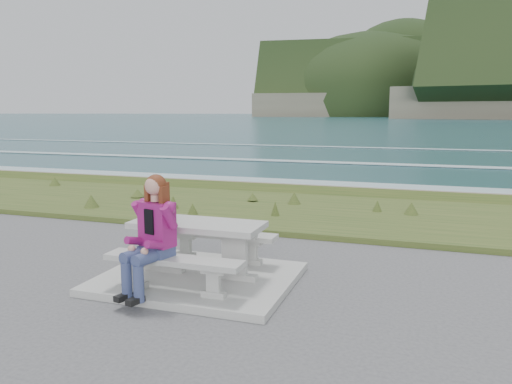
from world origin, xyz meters
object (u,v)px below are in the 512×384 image
(picnic_table, at_px, (198,234))
(seated_woman, at_px, (148,251))
(bench_seaward, at_px, (218,238))
(bench_landward, at_px, (173,265))

(picnic_table, distance_m, seated_woman, 0.88)
(bench_seaward, height_order, seated_woman, seated_woman)
(bench_landward, bearing_deg, picnic_table, 90.00)
(bench_landward, height_order, bench_seaward, same)
(bench_landward, distance_m, seated_woman, 0.36)
(bench_landward, xyz_separation_m, bench_seaward, (0.00, 1.40, 0.00))
(picnic_table, distance_m, bench_seaward, 0.74)
(picnic_table, relative_size, bench_seaward, 1.00)
(bench_landward, relative_size, bench_seaward, 1.00)
(picnic_table, bearing_deg, bench_seaward, 90.00)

